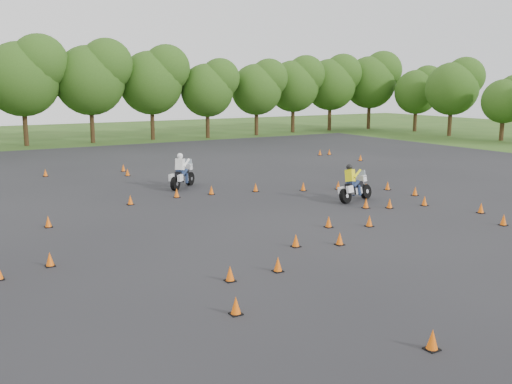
% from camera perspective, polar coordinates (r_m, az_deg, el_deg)
% --- Properties ---
extents(ground, '(140.00, 140.00, 0.00)m').
position_cam_1_polar(ground, '(21.52, 5.47, -4.85)').
color(ground, '#2D5119').
rests_on(ground, ground).
extents(asphalt_pad, '(62.00, 62.00, 0.00)m').
position_cam_1_polar(asphalt_pad, '(26.45, -2.22, -1.85)').
color(asphalt_pad, black).
rests_on(asphalt_pad, ground).
extents(treeline, '(86.53, 32.45, 10.82)m').
position_cam_1_polar(treeline, '(54.56, -15.50, 9.19)').
color(treeline, '#2B4D16').
rests_on(treeline, ground).
extents(traffic_cones, '(36.37, 33.19, 0.45)m').
position_cam_1_polar(traffic_cones, '(25.93, -1.12, -1.59)').
color(traffic_cones, '#F05E0A').
rests_on(traffic_cones, asphalt_pad).
extents(rider_yellow, '(2.55, 1.32, 1.88)m').
position_cam_1_polar(rider_yellow, '(28.74, 10.10, 0.92)').
color(rider_yellow, yellow).
rests_on(rider_yellow, ground).
extents(rider_white, '(2.48, 2.25, 1.99)m').
position_cam_1_polar(rider_white, '(32.27, -7.35, 2.16)').
color(rider_white, white).
rests_on(rider_white, ground).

